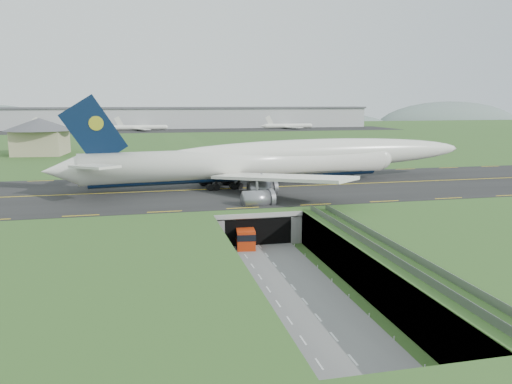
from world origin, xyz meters
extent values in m
plane|color=#2A4E1F|center=(0.00, 0.00, 0.00)|extent=(900.00, 900.00, 0.00)
cube|color=gray|center=(0.00, 0.00, 3.00)|extent=(800.00, 800.00, 6.00)
cube|color=slate|center=(0.00, -7.50, 0.10)|extent=(12.00, 75.00, 0.20)
cube|color=black|center=(0.00, 33.00, 6.09)|extent=(800.00, 44.00, 0.18)
cube|color=gray|center=(0.00, 19.00, 5.50)|extent=(16.00, 22.00, 1.00)
cube|color=gray|center=(-7.00, 19.00, 3.00)|extent=(2.00, 22.00, 6.00)
cube|color=gray|center=(7.00, 19.00, 3.00)|extent=(2.00, 22.00, 6.00)
cube|color=black|center=(0.00, 14.00, 2.50)|extent=(12.00, 12.00, 5.00)
cube|color=#A8A8A3|center=(0.00, 7.95, 5.60)|extent=(17.00, 0.50, 0.80)
cube|color=#A8A8A3|center=(11.00, -18.50, 5.80)|extent=(3.00, 53.00, 0.50)
cube|color=gray|center=(9.60, -18.50, 6.55)|extent=(0.06, 53.00, 1.00)
cube|color=gray|center=(12.40, -18.50, 6.55)|extent=(0.06, 53.00, 1.00)
cylinder|color=#A8A8A3|center=(11.00, -40.00, 2.80)|extent=(0.90, 0.90, 5.60)
cylinder|color=#A8A8A3|center=(11.00, -28.00, 2.80)|extent=(0.90, 0.90, 5.60)
cylinder|color=#A8A8A3|center=(11.00, -16.00, 2.80)|extent=(0.90, 0.90, 5.60)
cylinder|color=#A8A8A3|center=(11.00, -4.00, 2.80)|extent=(0.90, 0.90, 5.60)
cylinder|color=silver|center=(2.89, 35.75, 11.43)|extent=(71.72, 15.08, 6.72)
sphere|color=silver|center=(38.35, 39.95, 11.43)|extent=(7.32, 7.32, 6.59)
cone|color=silver|center=(-35.70, 31.18, 11.43)|extent=(8.05, 7.21, 6.39)
ellipsoid|color=silver|center=(22.04, 38.02, 12.94)|extent=(81.36, 15.69, 7.06)
ellipsoid|color=black|center=(37.31, 39.83, 12.27)|extent=(5.02, 3.47, 2.35)
cylinder|color=black|center=(2.89, 35.75, 8.81)|extent=(67.71, 10.79, 2.82)
cube|color=silver|center=(3.00, 52.69, 10.38)|extent=(19.18, 31.82, 2.83)
cube|color=silver|center=(-30.37, 39.74, 13.01)|extent=(8.59, 12.49, 1.08)
cube|color=silver|center=(6.95, 19.31, 10.38)|extent=(24.73, 29.62, 2.83)
cube|color=silver|center=(-28.52, 24.10, 13.01)|extent=(10.47, 12.19, 1.08)
cube|color=black|center=(-28.92, 31.98, 19.31)|extent=(13.34, 2.20, 14.86)
cylinder|color=gold|center=(-28.40, 32.04, 20.88)|extent=(3.01, 1.08, 2.94)
cylinder|color=slate|center=(2.47, 45.75, 7.13)|extent=(5.83, 4.08, 3.47)
cylinder|color=slate|center=(-3.75, 56.12, 7.13)|extent=(5.83, 4.08, 3.47)
cylinder|color=slate|center=(4.82, 25.93, 7.13)|extent=(5.83, 4.08, 3.47)
cylinder|color=slate|center=(1.19, 14.40, 7.13)|extent=(5.83, 4.08, 3.47)
cylinder|color=black|center=(31.26, 39.11, 6.76)|extent=(1.21, 0.66, 1.16)
cube|color=black|center=(-1.80, 35.20, 6.92)|extent=(7.12, 8.04, 1.47)
cube|color=#B32C0B|center=(-2.36, 8.69, 1.87)|extent=(4.08, 8.67, 3.34)
cube|color=black|center=(-2.36, 8.69, 2.54)|extent=(4.16, 8.79, 1.11)
cube|color=black|center=(-2.36, 8.69, 0.48)|extent=(3.80, 8.09, 0.56)
cylinder|color=black|center=(-4.13, 6.09, 0.61)|extent=(0.51, 1.04, 1.00)
cylinder|color=black|center=(-3.47, 11.63, 0.61)|extent=(0.51, 1.04, 1.00)
cylinder|color=black|center=(-1.25, 5.75, 0.61)|extent=(0.51, 1.04, 1.00)
cylinder|color=black|center=(-0.60, 11.28, 0.61)|extent=(0.51, 1.04, 1.00)
cube|color=tan|center=(-55.69, 120.62, 10.49)|extent=(18.45, 18.45, 8.99)
cone|color=#4C4C51|center=(-55.69, 120.62, 17.24)|extent=(27.06, 27.06, 4.49)
cube|color=#B2B2B2|center=(0.00, 300.00, 13.50)|extent=(300.00, 22.00, 15.00)
cube|color=#4C4C51|center=(0.00, 300.00, 21.00)|extent=(302.00, 24.00, 1.20)
cube|color=black|center=(0.00, 270.00, 6.14)|extent=(320.00, 50.00, 0.08)
cylinder|color=silver|center=(-71.76, 275.00, 8.18)|extent=(34.00, 3.20, 3.20)
cylinder|color=silver|center=(-20.45, 275.00, 8.18)|extent=(34.00, 3.20, 3.20)
cylinder|color=silver|center=(84.03, 275.00, 8.18)|extent=(34.00, 3.20, 3.20)
ellipsoid|color=slate|center=(120.00, 430.00, -4.00)|extent=(260.00, 91.00, 44.00)
ellipsoid|color=slate|center=(320.00, 430.00, -4.00)|extent=(180.00, 63.00, 60.00)
camera|label=1|loc=(-19.29, -74.93, 25.11)|focal=35.00mm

